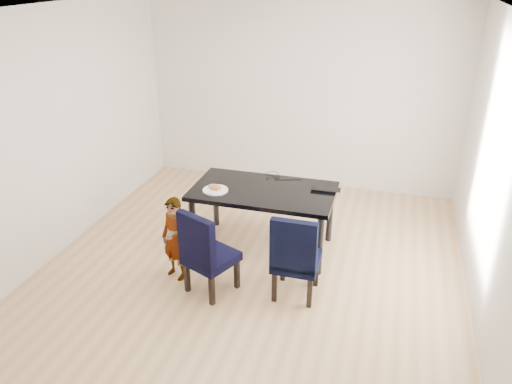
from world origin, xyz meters
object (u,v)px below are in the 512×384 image
(chair_left, at_px, (211,251))
(laptop, at_px, (326,188))
(child, at_px, (175,239))
(dining_table, at_px, (263,219))
(chair_right, at_px, (297,254))
(plate, at_px, (215,190))

(chair_left, height_order, laptop, chair_left)
(chair_left, distance_m, child, 0.46)
(dining_table, distance_m, chair_left, 1.00)
(child, bearing_deg, chair_left, 7.15)
(chair_right, bearing_deg, child, -177.50)
(chair_left, relative_size, child, 1.00)
(chair_left, distance_m, chair_right, 0.85)
(chair_right, xyz_separation_m, child, (-1.28, -0.05, -0.01))
(dining_table, height_order, plate, plate)
(dining_table, xyz_separation_m, child, (-0.73, -0.83, 0.08))
(chair_right, bearing_deg, dining_table, 125.52)
(chair_left, bearing_deg, laptop, 73.83)
(chair_right, relative_size, child, 1.01)
(dining_table, xyz_separation_m, chair_left, (-0.28, -0.95, 0.08))
(child, height_order, plate, child)
(dining_table, xyz_separation_m, plate, (-0.51, -0.18, 0.38))
(dining_table, relative_size, chair_left, 1.74)
(dining_table, bearing_deg, child, -131.05)
(plate, height_order, laptop, laptop)
(plate, distance_m, laptop, 1.25)
(chair_left, relative_size, chair_right, 0.99)
(chair_left, xyz_separation_m, laptop, (0.96, 1.15, 0.30))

